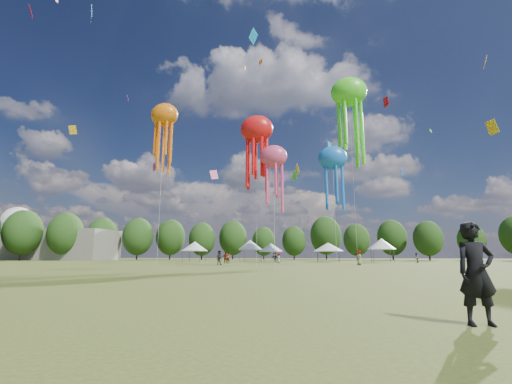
# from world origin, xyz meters

# --- Properties ---
(ground) EXTENTS (300.00, 300.00, 0.00)m
(ground) POSITION_xyz_m (0.00, 0.00, 0.00)
(ground) COLOR #384416
(ground) RESTS_ON ground
(observer_main) EXTENTS (0.73, 0.54, 1.81)m
(observer_main) POSITION_xyz_m (7.10, -3.34, 0.91)
(observer_main) COLOR black
(observer_main) RESTS_ON ground
(spectator_near) EXTENTS (1.01, 0.86, 1.81)m
(spectator_near) POSITION_xyz_m (-8.98, 32.82, 0.91)
(spectator_near) COLOR gray
(spectator_near) RESTS_ON ground
(spectators_far) EXTENTS (30.95, 15.61, 1.86)m
(spectators_far) POSITION_xyz_m (-0.32, 46.04, 0.85)
(spectators_far) COLOR gray
(spectators_far) RESTS_ON ground
(festival_tents) EXTENTS (39.02, 11.68, 4.36)m
(festival_tents) POSITION_xyz_m (-2.87, 55.87, 3.02)
(festival_tents) COLOR #47474C
(festival_tents) RESTS_ON ground
(show_kites) EXTENTS (32.66, 19.71, 29.89)m
(show_kites) POSITION_xyz_m (1.14, 36.81, 19.56)
(show_kites) COLOR red
(show_kites) RESTS_ON ground
(small_kites) EXTENTS (78.01, 58.48, 39.98)m
(small_kites) POSITION_xyz_m (-0.36, 40.97, 28.84)
(small_kites) COLOR red
(small_kites) RESTS_ON ground
(treeline) EXTENTS (201.57, 95.24, 13.43)m
(treeline) POSITION_xyz_m (-3.87, 62.51, 6.54)
(treeline) COLOR #38281C
(treeline) RESTS_ON ground
(hangar) EXTENTS (40.00, 12.00, 8.00)m
(hangar) POSITION_xyz_m (-72.00, 72.00, 4.00)
(hangar) COLOR gray
(hangar) RESTS_ON ground
(radome) EXTENTS (9.00, 9.00, 16.00)m
(radome) POSITION_xyz_m (-88.00, 78.00, 9.99)
(radome) COLOR white
(radome) RESTS_ON ground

